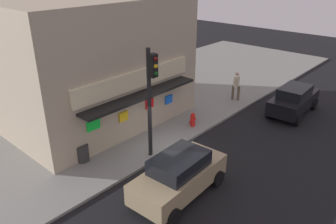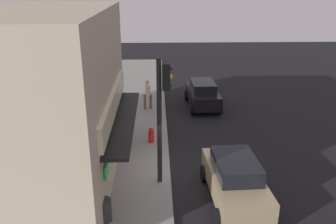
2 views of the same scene
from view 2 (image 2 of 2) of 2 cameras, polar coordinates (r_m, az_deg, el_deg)
name	(u,v)px [view 2 (image 2 of 2)]	position (r m, az deg, el deg)	size (l,w,h in m)	color
ground_plane	(170,172)	(14.80, 0.35, -9.82)	(65.65, 65.65, 0.00)	black
sidewalk	(32,173)	(15.65, -21.23, -9.32)	(43.76, 11.37, 0.12)	gray
corner_building	(6,97)	(14.66, -24.90, 2.19)	(9.34, 8.88, 6.45)	tan
traffic_light	(162,106)	(12.64, -0.96, 1.04)	(0.32, 0.58, 4.89)	black
fire_hydrant	(151,135)	(17.00, -2.75, -3.80)	(0.52, 0.28, 0.75)	red
trash_can	(103,210)	(11.99, -10.55, -15.47)	(0.56, 0.56, 0.76)	#2D2D2D
pedestrian	(148,93)	(21.21, -3.34, 3.11)	(0.63, 0.55, 1.82)	brown
parked_car_tan	(235,179)	(12.90, 10.84, -10.74)	(4.10, 2.07, 1.69)	#9E8966
parked_car_black	(203,94)	(22.11, 5.66, 2.96)	(4.06, 2.04, 1.62)	black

